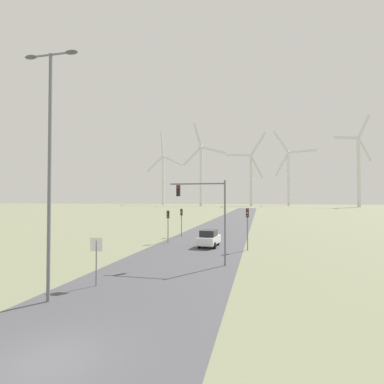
{
  "coord_description": "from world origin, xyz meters",
  "views": [
    {
      "loc": [
        6.58,
        -8.36,
        5.16
      ],
      "look_at": [
        0.0,
        20.86,
        5.87
      ],
      "focal_mm": 28.0,
      "sensor_mm": 36.0,
      "label": 1
    }
  ],
  "objects_px": {
    "car_approaching": "(209,238)",
    "wind_turbine_right": "(288,172)",
    "stop_sign_near": "(96,252)",
    "wind_turbine_center": "(251,174)",
    "streetlamp": "(50,150)",
    "traffic_light_post_near_left": "(168,219)",
    "wind_turbine_left": "(201,170)",
    "wind_turbine_far_left": "(163,174)",
    "traffic_light_post_mid_left": "(181,216)",
    "traffic_light_post_near_right": "(247,220)",
    "traffic_light_mast_overhead": "(206,205)",
    "wind_turbine_far_right": "(359,165)"
  },
  "relations": [
    {
      "from": "wind_turbine_far_left",
      "to": "traffic_light_post_near_left",
      "type": "bearing_deg",
      "value": -71.63
    },
    {
      "from": "stop_sign_near",
      "to": "car_approaching",
      "type": "relative_size",
      "value": 0.68
    },
    {
      "from": "wind_turbine_right",
      "to": "wind_turbine_far_left",
      "type": "bearing_deg",
      "value": -179.69
    },
    {
      "from": "stop_sign_near",
      "to": "traffic_light_post_near_right",
      "type": "distance_m",
      "value": 16.71
    },
    {
      "from": "stop_sign_near",
      "to": "wind_turbine_right",
      "type": "bearing_deg",
      "value": 82.17
    },
    {
      "from": "streetlamp",
      "to": "wind_turbine_far_left",
      "type": "height_order",
      "value": "wind_turbine_far_left"
    },
    {
      "from": "traffic_light_mast_overhead",
      "to": "wind_turbine_right",
      "type": "distance_m",
      "value": 234.94
    },
    {
      "from": "stop_sign_near",
      "to": "wind_turbine_far_left",
      "type": "distance_m",
      "value": 251.42
    },
    {
      "from": "traffic_light_post_near_right",
      "to": "traffic_light_mast_overhead",
      "type": "bearing_deg",
      "value": -111.73
    },
    {
      "from": "stop_sign_near",
      "to": "traffic_light_mast_overhead",
      "type": "bearing_deg",
      "value": 52.84
    },
    {
      "from": "traffic_light_post_near_left",
      "to": "car_approaching",
      "type": "xyz_separation_m",
      "value": [
        5.25,
        -1.94,
        -1.87
      ]
    },
    {
      "from": "traffic_light_mast_overhead",
      "to": "car_approaching",
      "type": "bearing_deg",
      "value": 98.19
    },
    {
      "from": "traffic_light_mast_overhead",
      "to": "wind_turbine_far_right",
      "type": "bearing_deg",
      "value": 70.46
    },
    {
      "from": "wind_turbine_center",
      "to": "wind_turbine_right",
      "type": "relative_size",
      "value": 0.89
    },
    {
      "from": "wind_turbine_far_left",
      "to": "wind_turbine_center",
      "type": "xyz_separation_m",
      "value": [
        77.99,
        -23.93,
        -3.21
      ]
    },
    {
      "from": "stop_sign_near",
      "to": "wind_turbine_left",
      "type": "bearing_deg",
      "value": 99.26
    },
    {
      "from": "car_approaching",
      "to": "wind_turbine_right",
      "type": "distance_m",
      "value": 226.77
    },
    {
      "from": "wind_turbine_left",
      "to": "wind_turbine_center",
      "type": "relative_size",
      "value": 1.15
    },
    {
      "from": "streetlamp",
      "to": "traffic_light_mast_overhead",
      "type": "distance_m",
      "value": 12.3
    },
    {
      "from": "traffic_light_post_near_right",
      "to": "wind_turbine_center",
      "type": "distance_m",
      "value": 201.58
    },
    {
      "from": "car_approaching",
      "to": "wind_turbine_far_right",
      "type": "height_order",
      "value": "wind_turbine_far_right"
    },
    {
      "from": "streetlamp",
      "to": "car_approaching",
      "type": "relative_size",
      "value": 3.0
    },
    {
      "from": "stop_sign_near",
      "to": "streetlamp",
      "type": "bearing_deg",
      "value": -106.88
    },
    {
      "from": "wind_turbine_far_left",
      "to": "wind_turbine_center",
      "type": "bearing_deg",
      "value": -17.06
    },
    {
      "from": "traffic_light_post_near_left",
      "to": "traffic_light_post_mid_left",
      "type": "relative_size",
      "value": 0.99
    },
    {
      "from": "traffic_light_mast_overhead",
      "to": "wind_turbine_right",
      "type": "bearing_deg",
      "value": 83.24
    },
    {
      "from": "traffic_light_mast_overhead",
      "to": "wind_turbine_far_left",
      "type": "relative_size",
      "value": 0.1
    },
    {
      "from": "wind_turbine_far_left",
      "to": "wind_turbine_left",
      "type": "bearing_deg",
      "value": -36.95
    },
    {
      "from": "traffic_light_post_mid_left",
      "to": "wind_turbine_right",
      "type": "bearing_deg",
      "value": 81.06
    },
    {
      "from": "streetlamp",
      "to": "wind_turbine_left",
      "type": "bearing_deg",
      "value": 98.89
    },
    {
      "from": "stop_sign_near",
      "to": "wind_turbine_far_right",
      "type": "bearing_deg",
      "value": 69.72
    },
    {
      "from": "stop_sign_near",
      "to": "traffic_light_post_near_right",
      "type": "bearing_deg",
      "value": 60.07
    },
    {
      "from": "traffic_light_mast_overhead",
      "to": "wind_turbine_left",
      "type": "xyz_separation_m",
      "value": [
        -39.37,
        201.17,
        23.19
      ]
    },
    {
      "from": "wind_turbine_left",
      "to": "wind_turbine_far_right",
      "type": "distance_m",
      "value": 107.18
    },
    {
      "from": "car_approaching",
      "to": "wind_turbine_left",
      "type": "relative_size",
      "value": 0.07
    },
    {
      "from": "traffic_light_post_near_left",
      "to": "wind_turbine_right",
      "type": "xyz_separation_m",
      "value": [
        34.04,
        221.43,
        24.63
      ]
    },
    {
      "from": "traffic_light_mast_overhead",
      "to": "wind_turbine_far_left",
      "type": "distance_m",
      "value": 246.09
    },
    {
      "from": "car_approaching",
      "to": "wind_turbine_far_left",
      "type": "relative_size",
      "value": 0.06
    },
    {
      "from": "traffic_light_post_near_right",
      "to": "car_approaching",
      "type": "relative_size",
      "value": 1.0
    },
    {
      "from": "traffic_light_post_mid_left",
      "to": "wind_turbine_far_left",
      "type": "height_order",
      "value": "wind_turbine_far_left"
    },
    {
      "from": "traffic_light_post_mid_left",
      "to": "wind_turbine_far_right",
      "type": "relative_size",
      "value": 0.06
    },
    {
      "from": "traffic_light_post_near_left",
      "to": "traffic_light_post_near_right",
      "type": "relative_size",
      "value": 0.9
    },
    {
      "from": "traffic_light_post_mid_left",
      "to": "wind_turbine_right",
      "type": "distance_m",
      "value": 219.61
    },
    {
      "from": "traffic_light_post_near_left",
      "to": "wind_turbine_left",
      "type": "bearing_deg",
      "value": 99.79
    },
    {
      "from": "streetlamp",
      "to": "traffic_light_post_near_left",
      "type": "distance_m",
      "value": 21.47
    },
    {
      "from": "stop_sign_near",
      "to": "wind_turbine_right",
      "type": "height_order",
      "value": "wind_turbine_right"
    },
    {
      "from": "traffic_light_post_mid_left",
      "to": "streetlamp",
      "type": "bearing_deg",
      "value": -89.81
    },
    {
      "from": "wind_turbine_far_left",
      "to": "wind_turbine_left",
      "type": "height_order",
      "value": "wind_turbine_far_left"
    },
    {
      "from": "streetlamp",
      "to": "traffic_light_post_near_right",
      "type": "relative_size",
      "value": 3.0
    },
    {
      "from": "stop_sign_near",
      "to": "traffic_light_post_near_left",
      "type": "distance_m",
      "value": 17.96
    }
  ]
}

